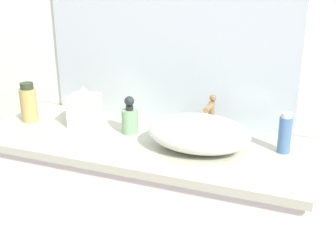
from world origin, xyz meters
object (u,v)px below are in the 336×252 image
object	(u,v)px
soap_dispenser	(130,118)
lotion_bottle	(285,133)
tissue_box	(85,108)
sink_basin	(198,133)
perfume_bottle	(29,103)

from	to	relation	value
soap_dispenser	lotion_bottle	xyz separation A→B (m)	(0.62, 0.03, 0.01)
lotion_bottle	tissue_box	xyz separation A→B (m)	(-0.84, -0.02, -0.00)
soap_dispenser	tissue_box	size ratio (longest dim) A/B	0.91
sink_basin	perfume_bottle	size ratio (longest dim) A/B	2.26
soap_dispenser	perfume_bottle	xyz separation A→B (m)	(-0.48, -0.03, 0.02)
lotion_bottle	perfume_bottle	world-z (taller)	perfume_bottle
tissue_box	perfume_bottle	bearing A→B (deg)	-169.60
tissue_box	sink_basin	bearing A→B (deg)	-7.99
soap_dispenser	tissue_box	xyz separation A→B (m)	(-0.23, 0.02, 0.01)
sink_basin	perfume_bottle	bearing A→B (deg)	177.94
soap_dispenser	lotion_bottle	distance (m)	0.62
sink_basin	soap_dispenser	xyz separation A→B (m)	(-0.32, 0.06, -0.00)
sink_basin	soap_dispenser	world-z (taller)	soap_dispenser
lotion_bottle	perfume_bottle	bearing A→B (deg)	-176.74
perfume_bottle	tissue_box	size ratio (longest dim) A/B	1.01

